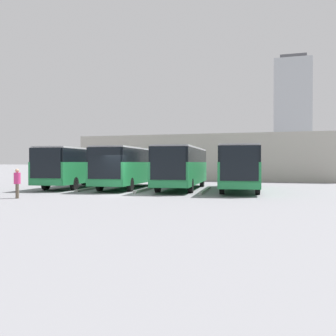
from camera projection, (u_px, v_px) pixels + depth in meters
ground_plane at (122, 194)px, 26.63m from camera, size 600.00×600.00×0.00m
bus_0 at (240, 166)px, 30.17m from camera, size 4.24×12.15×3.14m
curb_divider_0 at (205, 190)px, 29.24m from camera, size 1.22×6.62×0.15m
bus_1 at (182, 166)px, 31.56m from camera, size 4.24×12.15×3.14m
curb_divider_1 at (147, 189)px, 30.62m from camera, size 1.22×6.62×0.15m
bus_2 at (129, 166)px, 32.98m from camera, size 4.24×12.15×3.14m
curb_divider_2 at (93, 188)px, 32.04m from camera, size 1.22×6.62×0.15m
bus_3 at (79, 166)px, 34.24m from camera, size 4.24×12.15×3.14m
pedestrian at (17, 182)px, 23.72m from camera, size 0.52×0.52×1.67m
station_building at (215, 158)px, 52.14m from camera, size 29.64×16.94×5.13m
office_tower at (294, 112)px, 243.66m from camera, size 20.86×20.86×63.23m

